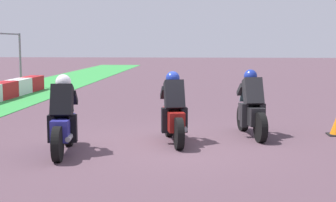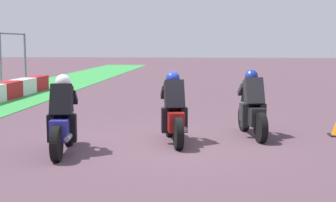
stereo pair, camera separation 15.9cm
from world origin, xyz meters
The scene contains 4 objects.
ground_plane centered at (0.00, 0.00, 0.00)m, with size 120.00×120.00×0.00m, color #513A44.
rider_lane_a centered at (1.03, -1.77, 0.62)m, with size 2.03×0.62×1.51m.
rider_lane_b centered at (0.21, -0.06, 0.62)m, with size 2.03×0.64×1.51m.
rider_lane_c centered at (-0.94, 1.99, 0.62)m, with size 2.04×0.58×1.51m.
Camera 1 is at (-10.01, -0.61, 2.11)m, focal length 52.37 mm.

